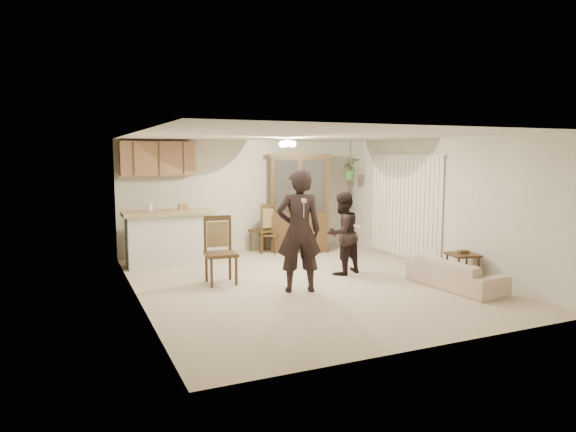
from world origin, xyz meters
name	(u,v)px	position (x,y,z in m)	size (l,w,h in m)	color
floor	(305,283)	(0.00, 0.00, 0.00)	(6.50, 6.50, 0.00)	#C1AC92
ceiling	(305,135)	(0.00, 0.00, 2.50)	(5.50, 6.50, 0.02)	silver
wall_back	(243,196)	(0.00, 3.25, 1.25)	(5.50, 0.02, 2.50)	silver
wall_front	(432,239)	(0.00, -3.25, 1.25)	(5.50, 0.02, 2.50)	silver
wall_left	(137,218)	(-2.75, 0.00, 1.25)	(0.02, 6.50, 2.50)	silver
wall_right	(435,204)	(2.75, 0.00, 1.25)	(0.02, 6.50, 2.50)	silver
breakfast_bar	(169,240)	(-1.85, 2.35, 0.50)	(1.60, 0.55, 1.00)	silver
bar_top	(168,213)	(-1.85, 2.35, 1.05)	(1.75, 0.70, 0.08)	tan
upper_cabinets	(158,159)	(-1.90, 3.07, 2.10)	(1.50, 0.34, 0.70)	brown
vertical_blinds	(404,207)	(2.71, 0.90, 1.10)	(0.06, 2.30, 2.10)	white
ceiling_fixture	(287,143)	(0.20, 1.20, 2.40)	(0.36, 0.36, 0.20)	beige
hanging_plant	(350,169)	(2.30, 2.40, 1.85)	(0.43, 0.37, 0.48)	#2E6227
plant_cord	(351,155)	(2.30, 2.40, 2.17)	(0.01, 0.01, 0.65)	black
sofa	(456,266)	(2.10, -1.32, 0.37)	(1.87, 0.73, 0.73)	beige
adult	(299,236)	(-0.33, -0.46, 0.90)	(0.66, 0.43, 1.80)	black
child	(342,238)	(0.91, 0.31, 0.68)	(0.66, 0.51, 1.35)	black
china_hutch	(300,203)	(1.16, 2.70, 1.09)	(1.49, 1.05, 2.20)	#332212
side_table	(462,268)	(2.44, -1.12, 0.27)	(0.55, 0.55, 0.57)	#332212
chair_bar	(221,265)	(-1.32, 0.53, 0.32)	(0.53, 0.53, 1.14)	#332212
chair_hutch_left	(270,241)	(0.45, 2.76, 0.26)	(0.56, 0.56, 0.92)	#332212
chair_hutch_right	(263,238)	(0.35, 2.90, 0.31)	(0.62, 0.62, 1.10)	#332212
controller_adult	(304,201)	(-0.45, -0.90, 1.50)	(0.05, 0.17, 0.05)	white
controller_child	(357,226)	(1.02, -0.02, 0.93)	(0.04, 0.13, 0.04)	white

